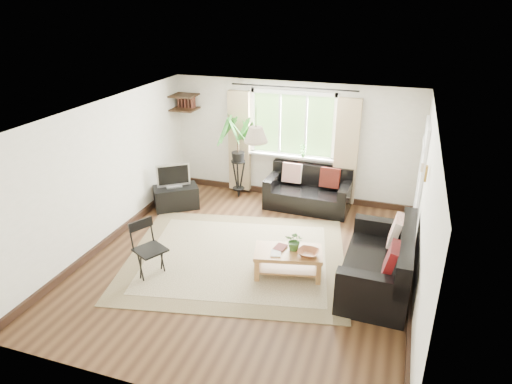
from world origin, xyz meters
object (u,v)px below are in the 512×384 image
(palm_stand, at_px, (238,158))
(folding_chair, at_px, (150,251))
(sofa_right, at_px, (378,259))
(tv_stand, at_px, (176,197))
(coffee_table, at_px, (288,263))
(sofa_back, at_px, (308,190))

(palm_stand, relative_size, folding_chair, 2.00)
(sofa_right, relative_size, palm_stand, 1.06)
(tv_stand, height_order, folding_chair, folding_chair)
(sofa_right, xyz_separation_m, folding_chair, (-3.23, -0.82, 0.00))
(coffee_table, xyz_separation_m, folding_chair, (-1.94, -0.68, 0.23))
(sofa_back, distance_m, palm_stand, 1.57)
(sofa_right, distance_m, palm_stand, 3.85)
(folding_chair, bearing_deg, sofa_back, -0.96)
(sofa_right, relative_size, tv_stand, 2.18)
(sofa_right, bearing_deg, sofa_back, -144.98)
(coffee_table, bearing_deg, palm_stand, 124.57)
(coffee_table, distance_m, folding_chair, 2.07)
(coffee_table, xyz_separation_m, tv_stand, (-2.71, 1.60, 0.02))
(sofa_back, distance_m, tv_stand, 2.62)
(sofa_right, relative_size, folding_chair, 2.12)
(folding_chair, bearing_deg, tv_stand, 46.54)
(sofa_back, relative_size, sofa_right, 0.89)
(sofa_right, bearing_deg, coffee_table, -82.22)
(sofa_back, bearing_deg, sofa_right, -54.28)
(tv_stand, xyz_separation_m, folding_chair, (0.77, -2.28, 0.21))
(palm_stand, bearing_deg, tv_stand, -137.63)
(palm_stand, bearing_deg, folding_chair, -93.86)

